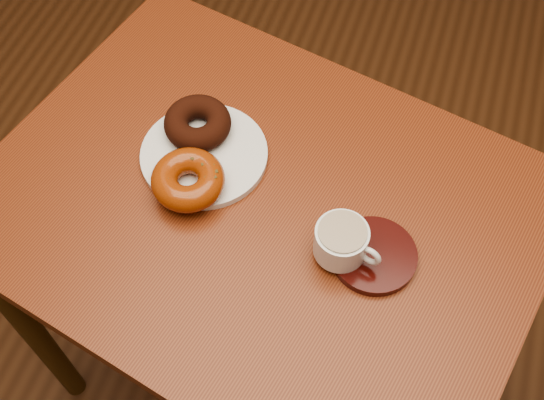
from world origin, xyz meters
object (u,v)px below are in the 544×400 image
(saucer, at_px, (374,255))
(coffee_cup, at_px, (342,241))
(cafe_table, at_px, (261,243))
(donut_plate, at_px, (204,155))

(saucer, height_order, coffee_cup, coffee_cup)
(cafe_table, distance_m, coffee_cup, 0.23)
(donut_plate, height_order, coffee_cup, coffee_cup)
(saucer, bearing_deg, coffee_cup, -167.66)
(cafe_table, relative_size, donut_plate, 4.78)
(coffee_cup, bearing_deg, saucer, 27.06)
(coffee_cup, bearing_deg, donut_plate, 172.26)
(cafe_table, height_order, coffee_cup, coffee_cup)
(donut_plate, bearing_deg, saucer, -17.32)
(coffee_cup, bearing_deg, cafe_table, 175.63)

